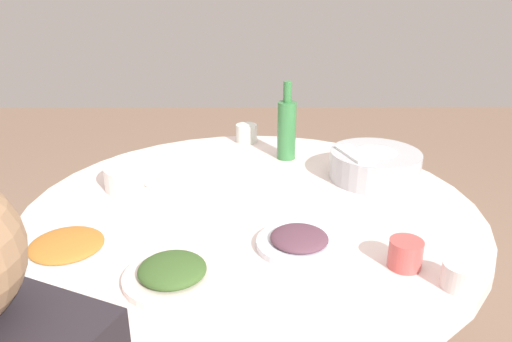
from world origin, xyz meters
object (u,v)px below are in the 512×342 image
Objects in this scene: round_dining_table at (251,250)px; dish_greens at (171,273)px; green_bottle at (286,128)px; tea_cup_far at (246,133)px; tea_cup_side at (404,254)px; soup_bowl at (144,175)px; rice_bowl at (374,164)px; dish_tofu_braise at (66,248)px; tea_cup_near at (459,276)px; dish_eggplant at (298,241)px.

dish_greens is (-0.36, 0.17, 0.16)m from round_dining_table.
tea_cup_far is (0.18, 0.14, -0.07)m from green_bottle.
dish_greens is 2.82× the size of tea_cup_side.
soup_bowl reaches higher than dish_greens.
dish_greens is 0.78× the size of green_bottle.
dish_greens is (-0.55, 0.55, -0.03)m from rice_bowl.
dish_greens is 0.98× the size of dish_tofu_braise.
round_dining_table is 0.43m from dish_greens.
green_bottle is 0.82m from tea_cup_near.
tea_cup_far is at bearing 48.31° from rice_bowl.
green_bottle is 3.62× the size of tea_cup_side.
dish_eggplant is 0.97× the size of dish_greens.
dish_greens is at bearing 87.43° from tea_cup_near.
dish_tofu_braise is 0.83m from green_bottle.
green_bottle reaches higher than dish_eggplant.
dish_tofu_braise is at bearing 92.73° from dish_eggplant.
dish_eggplant is 0.95× the size of dish_tofu_braise.
tea_cup_far is at bearing 2.08° from round_dining_table.
dish_tofu_braise is (-0.25, 0.43, 0.16)m from round_dining_table.
dish_eggplant is at bearing -87.27° from dish_tofu_braise.
tea_cup_far is (0.40, -0.30, 0.00)m from soup_bowl.
rice_bowl reaches higher than round_dining_table.
round_dining_table is 0.30m from dish_eggplant.
green_bottle is (0.18, 0.26, 0.06)m from rice_bowl.
tea_cup_far reaches higher than round_dining_table.
tea_cup_near is (-0.38, -0.43, 0.17)m from round_dining_table.
dish_eggplant is at bearing -130.28° from soup_bowl.
round_dining_table is 0.58m from tea_cup_far.
dish_tofu_braise is at bearing 118.50° from rice_bowl.
dish_eggplant is 0.31m from dish_greens.
tea_cup_far is at bearing -26.96° from dish_tofu_braise.
dish_greens is 0.79m from green_bottle.
dish_greens is at bearing 134.89° from rice_bowl.
tea_cup_near is (-0.03, -0.59, 0.01)m from dish_greens.
rice_bowl is at bearing -124.83° from green_bottle.
soup_bowl reaches higher than tea_cup_near.
green_bottle reaches higher than dish_tofu_braise.
round_dining_table is at bearing -59.75° from dish_tofu_braise.
dish_eggplant is at bearing -170.39° from tea_cup_far.
tea_cup_near is 0.94× the size of tea_cup_far.
dish_eggplant is at bearing 146.66° from rice_bowl.
dish_tofu_braise is (-0.03, 0.54, 0.00)m from dish_eggplant.
tea_cup_near is at bearing -117.04° from dish_eggplant.
round_dining_table is 4.63× the size of green_bottle.
soup_bowl is 3.51× the size of tea_cup_side.
rice_bowl is 0.58m from tea_cup_near.
tea_cup_near is 0.12m from tea_cup_side.
green_bottle reaches higher than dish_greens.
soup_bowl is 0.57m from dish_eggplant.
tea_cup_side is at bearing 49.58° from tea_cup_near.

